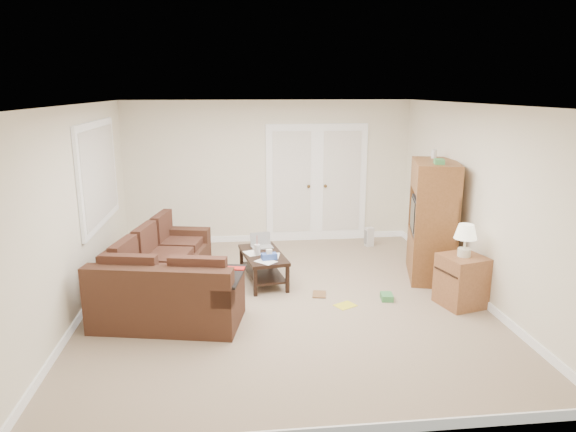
{
  "coord_description": "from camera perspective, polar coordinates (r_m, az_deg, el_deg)",
  "views": [
    {
      "loc": [
        -0.65,
        -6.19,
        2.68
      ],
      "look_at": [
        0.05,
        0.13,
        1.1
      ],
      "focal_mm": 32.0,
      "sensor_mm": 36.0,
      "label": 1
    }
  ],
  "objects": [
    {
      "name": "floor",
      "position": [
        6.78,
        -0.31,
        -9.34
      ],
      "size": [
        5.5,
        5.5,
        0.0
      ],
      "primitive_type": "plane",
      "color": "tan",
      "rests_on": "ground"
    },
    {
      "name": "ceiling",
      "position": [
        6.23,
        -0.34,
        12.29
      ],
      "size": [
        5.0,
        5.5,
        0.02
      ],
      "primitive_type": "cube",
      "color": "white",
      "rests_on": "wall_back"
    },
    {
      "name": "wall_left",
      "position": [
        6.62,
        -22.38,
        0.41
      ],
      "size": [
        0.02,
        5.5,
        2.5
      ],
      "primitive_type": "cube",
      "color": "white",
      "rests_on": "floor"
    },
    {
      "name": "wall_right",
      "position": [
        7.09,
        20.21,
        1.45
      ],
      "size": [
        0.02,
        5.5,
        2.5
      ],
      "primitive_type": "cube",
      "color": "white",
      "rests_on": "floor"
    },
    {
      "name": "wall_back",
      "position": [
        9.08,
        -2.14,
        4.87
      ],
      "size": [
        5.0,
        0.02,
        2.5
      ],
      "primitive_type": "cube",
      "color": "white",
      "rests_on": "floor"
    },
    {
      "name": "wall_front",
      "position": [
        3.78,
        4.07,
        -8.28
      ],
      "size": [
        5.0,
        0.02,
        2.5
      ],
      "primitive_type": "cube",
      "color": "white",
      "rests_on": "floor"
    },
    {
      "name": "baseboards",
      "position": [
        6.76,
        -0.31,
        -8.95
      ],
      "size": [
        5.0,
        5.5,
        0.1
      ],
      "primitive_type": null,
      "color": "white",
      "rests_on": "floor"
    },
    {
      "name": "french_doors",
      "position": [
        9.18,
        3.2,
        3.6
      ],
      "size": [
        1.8,
        0.05,
        2.13
      ],
      "color": "white",
      "rests_on": "floor"
    },
    {
      "name": "window_left",
      "position": [
        7.5,
        -20.29,
        4.42
      ],
      "size": [
        0.05,
        1.92,
        1.42
      ],
      "color": "white",
      "rests_on": "wall_left"
    },
    {
      "name": "sectional_sofa",
      "position": [
        6.81,
        -13.59,
        -6.85
      ],
      "size": [
        1.83,
        2.84,
        0.79
      ],
      "rotation": [
        0.0,
        0.0,
        -0.2
      ],
      "color": "#44271A",
      "rests_on": "floor"
    },
    {
      "name": "coffee_table",
      "position": [
        7.34,
        -2.78,
        -5.56
      ],
      "size": [
        0.69,
        1.11,
        0.71
      ],
      "rotation": [
        0.0,
        0.0,
        0.17
      ],
      "color": "black",
      "rests_on": "floor"
    },
    {
      "name": "tv_armoire",
      "position": [
        7.65,
        15.72,
        -0.36
      ],
      "size": [
        0.84,
        1.18,
        1.82
      ],
      "rotation": [
        0.0,
        0.0,
        -0.26
      ],
      "color": "brown",
      "rests_on": "floor"
    },
    {
      "name": "side_cabinet",
      "position": [
        6.86,
        18.77,
        -6.39
      ],
      "size": [
        0.61,
        0.61,
        1.06
      ],
      "rotation": [
        0.0,
        0.0,
        0.26
      ],
      "color": "brown",
      "rests_on": "floor"
    },
    {
      "name": "space_heater",
      "position": [
        9.08,
        9.03,
        -2.31
      ],
      "size": [
        0.15,
        0.14,
        0.33
      ],
      "primitive_type": "cube",
      "rotation": [
        0.0,
        0.0,
        0.21
      ],
      "color": "silver",
      "rests_on": "floor"
    },
    {
      "name": "floor_magazine",
      "position": [
        6.66,
        6.39,
        -9.84
      ],
      "size": [
        0.32,
        0.3,
        0.01
      ],
      "primitive_type": "cube",
      "rotation": [
        0.0,
        0.0,
        0.49
      ],
      "color": "yellow",
      "rests_on": "floor"
    },
    {
      "name": "floor_greenbox",
      "position": [
        6.9,
        10.91,
        -8.81
      ],
      "size": [
        0.17,
        0.22,
        0.08
      ],
      "primitive_type": "cube",
      "rotation": [
        0.0,
        0.0,
        -0.13
      ],
      "color": "#3F8B4A",
      "rests_on": "floor"
    },
    {
      "name": "floor_book",
      "position": [
        6.95,
        2.76,
        -8.67
      ],
      "size": [
        0.22,
        0.27,
        0.02
      ],
      "primitive_type": "imported",
      "rotation": [
        0.0,
        0.0,
        -0.2
      ],
      "color": "brown",
      "rests_on": "floor"
    }
  ]
}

